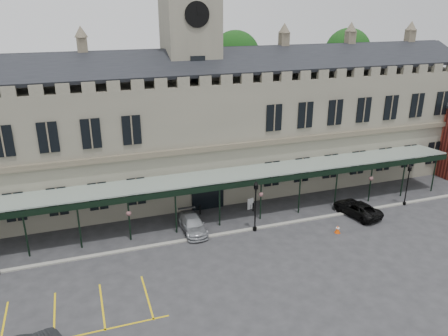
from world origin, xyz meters
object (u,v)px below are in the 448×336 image
object	(u,v)px
station_building	(193,132)
traffic_cone	(338,229)
car_van	(357,209)
sign_board	(250,204)
lamp_post_mid	(255,202)
car_taxi	(193,224)
clock_tower	(191,67)
lamp_post_right	(408,181)

from	to	relation	value
station_building	traffic_cone	size ratio (longest dim) A/B	81.47
station_building	traffic_cone	xyz separation A→B (m)	(9.35, -13.40, -6.11)
traffic_cone	car_van	distance (m)	4.40
traffic_cone	sign_board	size ratio (longest dim) A/B	0.64
lamp_post_mid	car_taxi	size ratio (longest dim) A/B	1.02
sign_board	car_taxi	size ratio (longest dim) A/B	0.25
station_building	clock_tower	bearing A→B (deg)	90.00
station_building	clock_tower	xyz separation A→B (m)	(0.00, 0.09, 6.64)
station_building	traffic_cone	distance (m)	17.44
clock_tower	car_taxi	bearing A→B (deg)	-106.02
clock_tower	sign_board	bearing A→B (deg)	-59.28
clock_tower	lamp_post_mid	size ratio (longest dim) A/B	5.24
traffic_cone	station_building	bearing A→B (deg)	124.90
car_taxi	lamp_post_mid	bearing A→B (deg)	-17.42
lamp_post_mid	car_taxi	bearing A→B (deg)	162.03
clock_tower	sign_board	world-z (taller)	clock_tower
traffic_cone	car_van	xyz separation A→B (m)	(3.65, 2.43, 0.32)
lamp_post_right	car_taxi	world-z (taller)	lamp_post_right
station_building	lamp_post_right	world-z (taller)	station_building
lamp_post_mid	station_building	bearing A→B (deg)	103.93
lamp_post_right	car_van	bearing A→B (deg)	-176.35
lamp_post_right	traffic_cone	size ratio (longest dim) A/B	5.80
lamp_post_mid	car_taxi	xyz separation A→B (m)	(-5.23, 1.70, -2.13)
station_building	car_taxi	distance (m)	10.96
clock_tower	traffic_cone	bearing A→B (deg)	-55.28
lamp_post_mid	car_van	bearing A→B (deg)	-1.83
car_taxi	car_van	size ratio (longest dim) A/B	0.96
clock_tower	sign_board	size ratio (longest dim) A/B	21.62
station_building	car_van	distance (m)	17.97
lamp_post_right	sign_board	world-z (taller)	lamp_post_right
clock_tower	lamp_post_right	xyz separation A→B (m)	(18.90, -10.68, -10.58)
station_building	lamp_post_mid	xyz separation A→B (m)	(2.64, -10.64, -3.66)
lamp_post_mid	clock_tower	bearing A→B (deg)	103.83
lamp_post_right	sign_board	size ratio (longest dim) A/B	3.73
sign_board	car_van	world-z (taller)	car_van
car_taxi	clock_tower	bearing A→B (deg)	74.52
lamp_post_mid	sign_board	bearing A→B (deg)	72.90
traffic_cone	sign_board	xyz separation A→B (m)	(-5.43, 6.90, 0.20)
lamp_post_mid	lamp_post_right	bearing A→B (deg)	0.16
lamp_post_mid	sign_board	distance (m)	4.88
station_building	car_taxi	bearing A→B (deg)	-106.17
lamp_post_mid	car_van	world-z (taller)	lamp_post_mid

